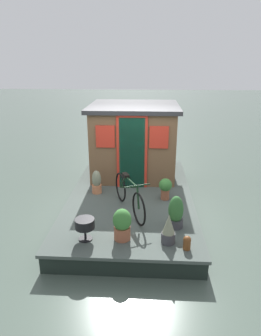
# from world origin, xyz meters

# --- Properties ---
(ground_plane) EXTENTS (60.00, 60.00, 0.00)m
(ground_plane) POSITION_xyz_m (0.00, 0.00, 0.00)
(ground_plane) COLOR #47564C
(houseboat_deck) EXTENTS (4.94, 2.77, 0.39)m
(houseboat_deck) POSITION_xyz_m (0.00, 0.00, 0.19)
(houseboat_deck) COLOR #424C47
(houseboat_deck) RESTS_ON ground_plane
(houseboat_cabin) EXTENTS (2.11, 2.27, 1.85)m
(houseboat_cabin) POSITION_xyz_m (1.36, 0.00, 1.32)
(houseboat_cabin) COLOR brown
(houseboat_cabin) RESTS_ON houseboat_deck
(bicycle) EXTENTS (1.60, 0.77, 0.77)m
(bicycle) POSITION_xyz_m (-0.88, -0.01, 0.75)
(bicycle) COLOR black
(bicycle) RESTS_ON houseboat_deck
(potted_plant_geranium) EXTENTS (0.22, 0.22, 0.55)m
(potted_plant_geranium) POSITION_xyz_m (-0.00, 0.80, 0.65)
(potted_plant_geranium) COLOR #C6754C
(potted_plant_geranium) RESTS_ON houseboat_deck
(potted_plant_basil) EXTENTS (0.32, 0.32, 0.57)m
(potted_plant_basil) POSITION_xyz_m (-1.90, 0.04, 0.68)
(potted_plant_basil) COLOR #935138
(potted_plant_basil) RESTS_ON houseboat_deck
(potted_plant_rosemary) EXTENTS (0.29, 0.29, 0.48)m
(potted_plant_rosemary) POSITION_xyz_m (-0.25, -0.77, 0.67)
(potted_plant_rosemary) COLOR #935138
(potted_plant_rosemary) RESTS_ON houseboat_deck
(potted_plant_succulent) EXTENTS (0.29, 0.29, 0.62)m
(potted_plant_succulent) POSITION_xyz_m (-1.43, -0.90, 0.67)
(potted_plant_succulent) COLOR #38383D
(potted_plant_succulent) RESTS_ON houseboat_deck
(potted_plant_mint) EXTENTS (0.24, 0.24, 0.53)m
(potted_plant_mint) POSITION_xyz_m (-1.97, -0.74, 0.64)
(potted_plant_mint) COLOR #38383D
(potted_plant_mint) RESTS_ON houseboat_deck
(charcoal_grill) EXTENTS (0.34, 0.34, 0.39)m
(charcoal_grill) POSITION_xyz_m (-1.95, 0.68, 0.68)
(charcoal_grill) COLOR black
(charcoal_grill) RESTS_ON houseboat_deck
(mooring_bollard) EXTENTS (0.13, 0.13, 0.24)m
(mooring_bollard) POSITION_xyz_m (-2.14, -1.04, 0.51)
(mooring_bollard) COLOR brown
(mooring_bollard) RESTS_ON houseboat_deck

